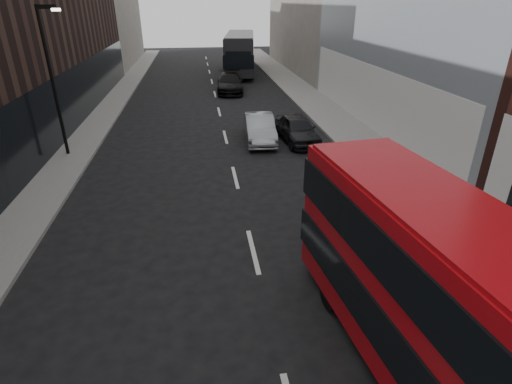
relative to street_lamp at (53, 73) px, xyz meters
name	(u,v)px	position (x,y,z in m)	size (l,w,h in m)	color
sidewalk_right	(323,110)	(15.72, 7.00, -4.11)	(3.00, 80.00, 0.15)	slate
sidewalk_left	(102,119)	(0.22, 7.00, -4.11)	(2.00, 80.00, 0.15)	slate
building_left_mid	(48,5)	(-3.28, 12.00, 2.82)	(5.00, 24.00, 14.00)	black
building_left_far	(108,7)	(-3.28, 34.00, 2.32)	(5.00, 20.00, 13.00)	slate
street_lamp	(53,73)	(0.00, 0.00, 0.00)	(1.06, 0.22, 7.00)	black
red_bus	(462,319)	(11.17, -15.86, -1.96)	(3.40, 10.09, 4.01)	#AB0A10
grey_bus	(240,52)	(11.61, 24.78, -1.99)	(4.64, 12.90, 4.08)	black
car_a	(297,129)	(12.21, 0.59, -3.43)	(1.76, 4.38, 1.49)	black
car_b	(260,128)	(10.13, 1.06, -3.43)	(1.58, 4.53, 1.49)	gray
car_c	(230,83)	(9.60, 14.71, -3.40)	(2.20, 5.41, 1.57)	black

